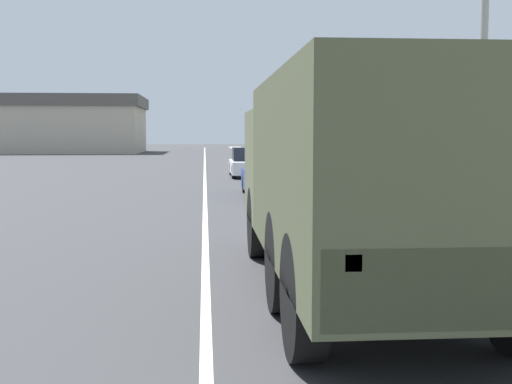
% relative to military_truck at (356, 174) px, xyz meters
% --- Properties ---
extents(ground_plane, '(180.00, 180.00, 0.00)m').
position_rel_military_truck_xyz_m(ground_plane, '(-1.89, 29.60, -1.55)').
color(ground_plane, '#38383A').
extents(lane_centre_stripe, '(0.12, 120.00, 0.00)m').
position_rel_military_truck_xyz_m(lane_centre_stripe, '(-1.89, 29.60, -1.54)').
color(lane_centre_stripe, silver).
rests_on(lane_centre_stripe, ground).
extents(sidewalk_right, '(1.80, 120.00, 0.12)m').
position_rel_military_truck_xyz_m(sidewalk_right, '(2.61, 29.60, -1.49)').
color(sidewalk_right, '#9E9B93').
rests_on(sidewalk_right, ground).
extents(grass_strip_right, '(7.00, 120.00, 0.02)m').
position_rel_military_truck_xyz_m(grass_strip_right, '(7.01, 29.60, -1.54)').
color(grass_strip_right, olive).
rests_on(grass_strip_right, ground).
extents(military_truck, '(2.32, 7.41, 2.69)m').
position_rel_military_truck_xyz_m(military_truck, '(0.00, 0.00, 0.00)').
color(military_truck, '#606647').
rests_on(military_truck, ground).
extents(car_nearest_ahead, '(1.74, 4.18, 1.53)m').
position_rel_military_truck_xyz_m(car_nearest_ahead, '(0.29, 13.05, -0.86)').
color(car_nearest_ahead, navy).
rests_on(car_nearest_ahead, ground).
extents(car_second_ahead, '(1.77, 4.18, 1.40)m').
position_rel_military_truck_xyz_m(car_second_ahead, '(0.23, 22.81, -0.91)').
color(car_second_ahead, silver).
rests_on(car_second_ahead, ground).
extents(utility_box, '(0.55, 0.45, 0.70)m').
position_rel_military_truck_xyz_m(utility_box, '(4.31, 5.58, -1.18)').
color(utility_box, '#3D7042').
rests_on(utility_box, grass_strip_right).
extents(building_distant, '(17.97, 12.52, 6.08)m').
position_rel_military_truck_xyz_m(building_distant, '(-17.49, 63.64, 1.53)').
color(building_distant, '#B2A893').
rests_on(building_distant, ground).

